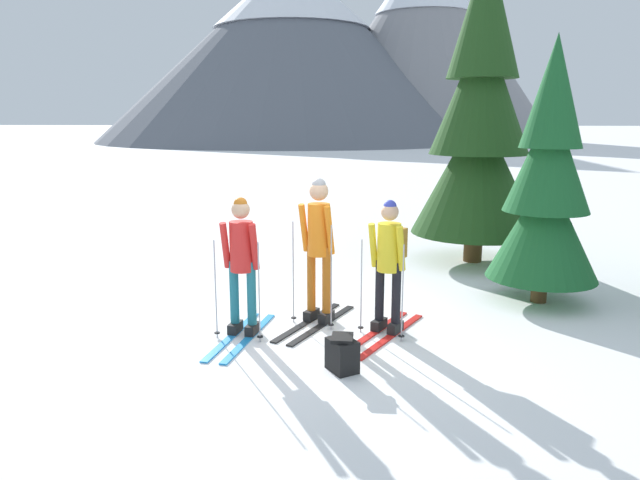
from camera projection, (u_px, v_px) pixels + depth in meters
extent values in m
plane|color=white|center=(298.00, 330.00, 7.34)|extent=(400.00, 400.00, 0.00)
cube|color=#1E84D1|center=(250.00, 337.00, 7.07)|extent=(0.32, 1.65, 0.02)
cube|color=#1E84D1|center=(232.00, 336.00, 7.12)|extent=(0.32, 1.65, 0.02)
cube|color=black|center=(252.00, 329.00, 7.15)|extent=(0.15, 0.27, 0.12)
cylinder|color=#1E6B7A|center=(252.00, 294.00, 7.06)|extent=(0.11, 0.11, 0.79)
cube|color=black|center=(235.00, 327.00, 7.20)|extent=(0.15, 0.27, 0.12)
cylinder|color=#1E6B7A|center=(234.00, 293.00, 7.12)|extent=(0.11, 0.11, 0.79)
cylinder|color=red|center=(242.00, 246.00, 6.97)|extent=(0.28, 0.28, 0.60)
sphere|color=tan|center=(241.00, 210.00, 6.89)|extent=(0.22, 0.22, 0.22)
sphere|color=#B76019|center=(240.00, 204.00, 6.87)|extent=(0.16, 0.16, 0.16)
cylinder|color=red|center=(254.00, 247.00, 6.87)|extent=(0.11, 0.20, 0.57)
cylinder|color=red|center=(225.00, 245.00, 6.96)|extent=(0.11, 0.20, 0.57)
cylinder|color=#A5A5AD|center=(259.00, 293.00, 6.84)|extent=(0.02, 0.02, 1.19)
cylinder|color=black|center=(260.00, 337.00, 6.95)|extent=(0.07, 0.07, 0.01)
cylinder|color=#A5A5AD|center=(216.00, 290.00, 6.97)|extent=(0.02, 0.02, 1.19)
cylinder|color=black|center=(217.00, 333.00, 7.07)|extent=(0.07, 0.07, 0.01)
cube|color=black|center=(323.00, 324.00, 7.51)|extent=(0.72, 1.56, 0.02)
cube|color=black|center=(308.00, 322.00, 7.61)|extent=(0.72, 1.56, 0.02)
cube|color=black|center=(326.00, 317.00, 7.58)|extent=(0.20, 0.28, 0.12)
cylinder|color=#B76019|center=(327.00, 281.00, 7.48)|extent=(0.11, 0.11, 0.88)
cube|color=black|center=(311.00, 314.00, 7.68)|extent=(0.20, 0.28, 0.12)
cylinder|color=#B76019|center=(311.00, 279.00, 7.58)|extent=(0.11, 0.11, 0.88)
cylinder|color=orange|center=(319.00, 230.00, 7.40)|extent=(0.28, 0.28, 0.66)
sphere|color=tan|center=(319.00, 191.00, 7.30)|extent=(0.24, 0.24, 0.24)
sphere|color=gray|center=(319.00, 185.00, 7.29)|extent=(0.18, 0.18, 0.18)
cylinder|color=orange|center=(329.00, 230.00, 7.26)|extent=(0.15, 0.22, 0.62)
cylinder|color=orange|center=(304.00, 228.00, 7.43)|extent=(0.15, 0.22, 0.62)
cylinder|color=#A5A5AD|center=(331.00, 278.00, 7.23)|extent=(0.02, 0.02, 1.32)
cylinder|color=black|center=(331.00, 325.00, 7.35)|extent=(0.07, 0.07, 0.01)
cylinder|color=#A5A5AD|center=(293.00, 273.00, 7.48)|extent=(0.02, 0.02, 1.32)
cylinder|color=black|center=(294.00, 318.00, 7.60)|extent=(0.07, 0.07, 0.01)
cube|color=red|center=(392.00, 335.00, 7.13)|extent=(0.84, 1.58, 0.02)
cube|color=red|center=(375.00, 332.00, 7.24)|extent=(0.84, 1.58, 0.02)
cube|color=black|center=(395.00, 327.00, 7.20)|extent=(0.21, 0.28, 0.12)
cylinder|color=black|center=(396.00, 294.00, 7.11)|extent=(0.11, 0.11, 0.77)
cube|color=black|center=(379.00, 324.00, 7.31)|extent=(0.21, 0.28, 0.12)
cylinder|color=black|center=(380.00, 291.00, 7.23)|extent=(0.11, 0.11, 0.77)
cylinder|color=yellow|center=(389.00, 247.00, 7.06)|extent=(0.28, 0.28, 0.58)
sphere|color=tan|center=(390.00, 212.00, 6.97)|extent=(0.21, 0.21, 0.21)
sphere|color=#2D389E|center=(390.00, 207.00, 6.96)|extent=(0.16, 0.16, 0.16)
cylinder|color=yellow|center=(401.00, 249.00, 6.91)|extent=(0.16, 0.21, 0.55)
cylinder|color=yellow|center=(373.00, 245.00, 7.10)|extent=(0.16, 0.21, 0.55)
cylinder|color=#A5A5AD|center=(403.00, 293.00, 6.87)|extent=(0.02, 0.02, 1.16)
cylinder|color=black|center=(401.00, 336.00, 6.97)|extent=(0.07, 0.07, 0.01)
cylinder|color=#A5A5AD|center=(361.00, 287.00, 7.14)|extent=(0.02, 0.02, 1.16)
cylinder|color=black|center=(361.00, 328.00, 7.25)|extent=(0.07, 0.07, 0.01)
cube|color=#99661E|center=(395.00, 242.00, 7.19)|extent=(0.30, 0.26, 0.36)
cylinder|color=#51381E|center=(540.00, 277.00, 8.40)|extent=(0.22, 0.22, 0.71)
cone|color=#195628|center=(544.00, 225.00, 8.25)|extent=(1.52, 1.52, 1.50)
cone|color=#195628|center=(549.00, 157.00, 8.06)|extent=(1.16, 1.16, 1.50)
cone|color=#195628|center=(554.00, 91.00, 7.88)|extent=(0.83, 0.83, 1.50)
cylinder|color=#51381E|center=(474.00, 233.00, 10.77)|extent=(0.33, 0.33, 1.06)
cone|color=#1E4219|center=(477.00, 171.00, 10.54)|extent=(2.27, 2.27, 2.24)
cone|color=#1E4219|center=(481.00, 89.00, 10.25)|extent=(1.73, 1.73, 2.24)
cone|color=#1E4219|center=(486.00, 10.00, 9.99)|extent=(1.24, 1.24, 2.24)
cube|color=black|center=(342.00, 355.00, 6.12)|extent=(0.38, 0.40, 0.34)
cube|color=black|center=(342.00, 338.00, 6.09)|extent=(0.22, 0.28, 0.04)
cone|color=slate|center=(292.00, 51.00, 65.70)|extent=(42.80, 42.80, 19.62)
cone|color=gray|center=(423.00, 44.00, 67.00)|extent=(29.66, 29.66, 21.58)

